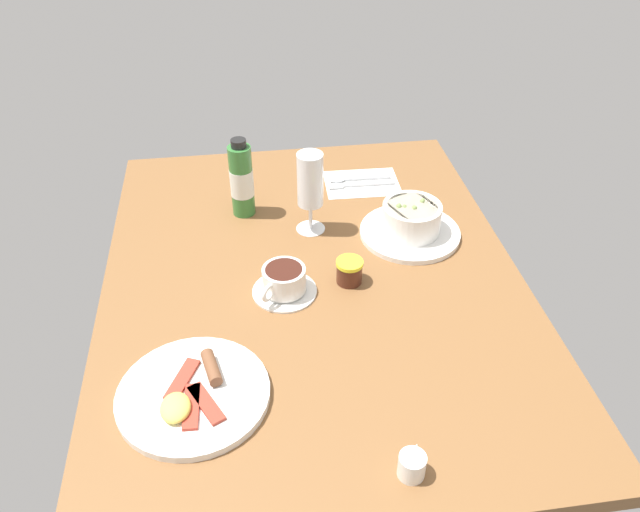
% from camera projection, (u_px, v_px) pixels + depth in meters
% --- Properties ---
extents(ground_plane, '(1.10, 0.84, 0.03)m').
position_uv_depth(ground_plane, '(313.00, 283.00, 1.29)').
color(ground_plane, brown).
extents(porridge_bowl, '(0.22, 0.22, 0.08)m').
position_uv_depth(porridge_bowl, '(411.00, 222.00, 1.37)').
color(porridge_bowl, white).
rests_on(porridge_bowl, ground_plane).
extents(cutlery_setting, '(0.14, 0.19, 0.01)m').
position_uv_depth(cutlery_setting, '(360.00, 183.00, 1.57)').
color(cutlery_setting, white).
rests_on(cutlery_setting, ground_plane).
extents(coffee_cup, '(0.13, 0.13, 0.06)m').
position_uv_depth(coffee_cup, '(284.00, 282.00, 1.22)').
color(coffee_cup, white).
rests_on(coffee_cup, ground_plane).
extents(creamer_jug, '(0.05, 0.04, 0.05)m').
position_uv_depth(creamer_jug, '(412.00, 465.00, 0.91)').
color(creamer_jug, white).
rests_on(creamer_jug, ground_plane).
extents(wine_glass, '(0.06, 0.06, 0.19)m').
position_uv_depth(wine_glass, '(310.00, 183.00, 1.34)').
color(wine_glass, white).
rests_on(wine_glass, ground_plane).
extents(jam_jar, '(0.05, 0.05, 0.05)m').
position_uv_depth(jam_jar, '(349.00, 271.00, 1.25)').
color(jam_jar, '#4A2317').
rests_on(jam_jar, ground_plane).
extents(sauce_bottle_green, '(0.05, 0.05, 0.19)m').
position_uv_depth(sauce_bottle_green, '(242.00, 180.00, 1.41)').
color(sauce_bottle_green, '#337233').
rests_on(sauce_bottle_green, ground_plane).
extents(breakfast_plate, '(0.25, 0.25, 0.04)m').
position_uv_depth(breakfast_plate, '(193.00, 394.00, 1.02)').
color(breakfast_plate, white).
rests_on(breakfast_plate, ground_plane).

